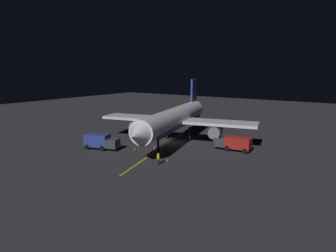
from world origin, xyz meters
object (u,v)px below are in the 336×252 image
traffic_cone_under_wing (155,147)px  airliner (175,119)px  ground_crew_worker (158,159)px  traffic_cone_near_right (135,149)px  traffic_cone_near_left (168,160)px  catering_truck (234,143)px  traffic_cone_far (118,144)px  baggage_truck (100,142)px

traffic_cone_under_wing → airliner: bearing=-94.4°
ground_crew_worker → traffic_cone_near_right: 8.81m
traffic_cone_near_left → traffic_cone_near_right: same height
traffic_cone_near_left → catering_truck: bearing=-117.1°
catering_truck → ground_crew_worker: size_ratio=3.53×
traffic_cone_near_right → traffic_cone_far: same height
airliner → traffic_cone_near_right: 9.83m
traffic_cone_near_right → traffic_cone_under_wing: size_ratio=1.00×
airliner → traffic_cone_under_wing: bearing=85.6°
traffic_cone_under_wing → traffic_cone_near_left: bearing=141.1°
traffic_cone_near_left → traffic_cone_near_right: 8.49m
catering_truck → ground_crew_worker: 14.55m
traffic_cone_near_right → traffic_cone_under_wing: 3.45m
catering_truck → traffic_cone_far: (18.61, 8.45, -0.97)m
airliner → baggage_truck: airliner is taller
baggage_truck → traffic_cone_near_right: 6.03m
baggage_truck → traffic_cone_far: 3.69m
ground_crew_worker → catering_truck: bearing=-115.1°
airliner → traffic_cone_under_wing: size_ratio=61.82×
baggage_truck → traffic_cone_near_right: bearing=-152.2°
baggage_truck → traffic_cone_near_left: bearing=-177.5°
airliner → baggage_truck: (7.92, 11.25, -3.12)m
traffic_cone_near_left → traffic_cone_far: same height
catering_truck → traffic_cone_near_right: catering_truck is taller
traffic_cone_near_right → airliner: bearing=-107.4°
ground_crew_worker → traffic_cone_under_wing: 8.72m
airliner → traffic_cone_near_left: 12.73m
baggage_truck → traffic_cone_under_wing: baggage_truck is taller
baggage_truck → traffic_cone_under_wing: size_ratio=11.38×
traffic_cone_near_left → traffic_cone_near_right: bearing=-14.9°
airliner → traffic_cone_near_right: bearing=72.6°
baggage_truck → ground_crew_worker: size_ratio=3.60×
ground_crew_worker → traffic_cone_far: size_ratio=3.16×
catering_truck → airliner: bearing=3.4°
baggage_truck → catering_truck: baggage_truck is taller
baggage_truck → catering_truck: (-19.25, -11.92, -0.10)m
ground_crew_worker → traffic_cone_far: bearing=-20.8°
catering_truck → traffic_cone_near_right: 16.75m
airliner → ground_crew_worker: bearing=112.4°
traffic_cone_under_wing → catering_truck: bearing=-151.0°
catering_truck → traffic_cone_near_right: bearing=33.2°
catering_truck → traffic_cone_far: size_ratio=11.16×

